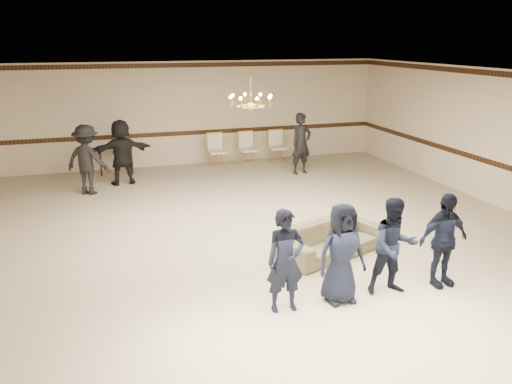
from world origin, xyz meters
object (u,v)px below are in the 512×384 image
boy_b (342,254)px  settee (332,238)px  banquet_chair_mid (248,149)px  console_table (116,160)px  adult_right (301,144)px  banquet_chair_right (278,147)px  banquet_chair_left (217,151)px  boy_a (285,261)px  boy_c (394,247)px  adult_left (87,160)px  chandelier (251,90)px  adult_mid (122,152)px  boy_d (443,240)px

boy_b → settee: (0.67, 1.67, -0.47)m
boy_b → banquet_chair_mid: size_ratio=1.49×
console_table → adult_right: bearing=-15.7°
banquet_chair_right → banquet_chair_left: bearing=-178.6°
settee → boy_a: bearing=-153.5°
boy_c → adult_left: 8.43m
boy_a → boy_c: same height
adult_left → banquet_chair_mid: size_ratio=1.72×
chandelier → console_table: 6.46m
settee → banquet_chair_right: banquet_chair_right is taller
boy_a → boy_c: size_ratio=1.00×
chandelier → adult_mid: (-2.40, 4.20, -1.98)m
chandelier → adult_right: size_ratio=0.52×
chandelier → boy_c: size_ratio=0.60×
adult_mid → adult_right: (5.10, -0.40, 0.00)m
chandelier → boy_b: (0.32, -3.62, -2.10)m
boy_c → banquet_chair_mid: boy_c is taller
boy_c → adult_left: adult_left is taller
chandelier → banquet_chair_left: bearing=84.7°
settee → boy_b: bearing=-132.1°
settee → adult_left: 6.95m
settee → banquet_chair_left: banquet_chair_left is taller
boy_c → banquet_chair_right: boy_c is taller
chandelier → boy_d: bearing=-59.7°
chandelier → boy_a: size_ratio=0.60×
banquet_chair_mid → banquet_chair_right: 1.00m
boy_a → banquet_chair_right: boy_a is taller
boy_a → banquet_chair_right: (3.06, 8.84, -0.26)m
boy_b → adult_right: adult_right is taller
boy_d → banquet_chair_mid: (-0.64, 8.84, -0.26)m
boy_b → settee: boy_b is taller
boy_a → boy_b: (0.90, 0.00, 0.00)m
adult_left → banquet_chair_mid: bearing=-128.4°
console_table → settee: bearing=-63.0°
adult_right → banquet_chair_right: (-0.22, 1.42, -0.38)m
adult_left → console_table: size_ratio=1.82×
banquet_chair_left → console_table: size_ratio=1.06×
boy_c → banquet_chair_mid: size_ratio=1.49×
chandelier → adult_left: size_ratio=0.52×
boy_c → adult_right: (1.48, 7.42, 0.12)m
boy_b → settee: 1.86m
boy_a → console_table: size_ratio=1.58×
boy_b → console_table: bearing=106.1°
boy_a → settee: 2.34m
boy_b → boy_c: same height
banquet_chair_right → chandelier: bearing=-114.0°
boy_b → banquet_chair_mid: bearing=81.2°
boy_b → boy_c: size_ratio=1.00×
chandelier → boy_a: bearing=-99.1°
chandelier → boy_c: (1.22, -3.62, -2.10)m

